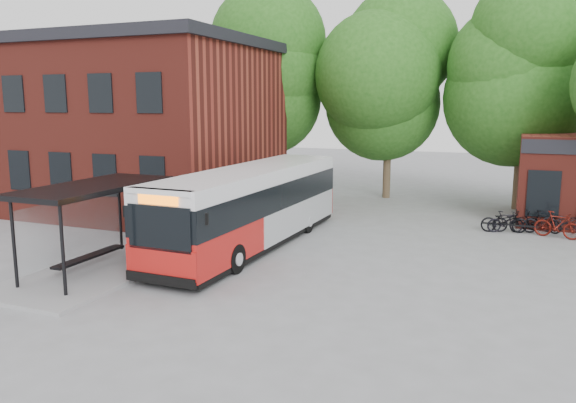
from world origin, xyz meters
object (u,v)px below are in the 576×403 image
at_px(bus_shelter, 95,229).
at_px(bicycle_5, 557,225).
at_px(bicycle_4, 566,222).
at_px(city_bus, 252,207).
at_px(bicycle_3, 544,222).
at_px(bicycle_1, 505,222).
at_px(bicycle_2, 515,221).
at_px(bicycle_0, 504,221).

relative_size(bus_shelter, bicycle_5, 3.86).
distance_m(bicycle_4, bicycle_5, 1.11).
relative_size(city_bus, bicycle_3, 7.96).
xyz_separation_m(city_bus, bicycle_3, (10.43, 6.71, -1.05)).
bearing_deg(bicycle_5, bicycle_1, 97.70).
distance_m(bicycle_1, bicycle_3, 1.64).
bearing_deg(bicycle_3, bicycle_1, 137.07).
xyz_separation_m(bicycle_4, bicycle_5, (-0.37, -1.05, 0.04)).
bearing_deg(bus_shelter, bicycle_2, 41.94).
height_order(bicycle_1, bicycle_2, bicycle_2).
bearing_deg(city_bus, bicycle_4, 32.56).
distance_m(bicycle_3, bicycle_4, 0.83).
bearing_deg(city_bus, bicycle_3, 34.19).
bearing_deg(bicycle_4, city_bus, 123.22).
xyz_separation_m(city_bus, bicycle_2, (9.29, 6.23, -1.02)).
bearing_deg(city_bus, bicycle_1, 35.65).
bearing_deg(bicycle_0, bicycle_4, -83.93).
distance_m(city_bus, bicycle_2, 11.23).
bearing_deg(bicycle_5, bicycle_0, 99.01).
bearing_deg(bicycle_1, city_bus, 103.37).
relative_size(bicycle_1, bicycle_5, 0.85).
relative_size(bicycle_0, bicycle_5, 1.04).
bearing_deg(bicycle_5, bus_shelter, 144.19).
relative_size(city_bus, bicycle_5, 6.51).
xyz_separation_m(bus_shelter, bicycle_3, (13.60, 11.69, -1.00)).
bearing_deg(bus_shelter, bicycle_0, 42.45).
bearing_deg(bicycle_5, bicycle_4, -2.70).
relative_size(bus_shelter, bicycle_4, 3.65).
relative_size(bus_shelter, bicycle_0, 3.71).
distance_m(bicycle_2, bicycle_3, 1.23).
distance_m(city_bus, bicycle_1, 10.84).
xyz_separation_m(bicycle_0, bicycle_5, (2.02, -0.28, 0.05)).
height_order(bicycle_4, bicycle_5, bicycle_5).
relative_size(bicycle_0, bicycle_4, 0.98).
relative_size(bus_shelter, bicycle_1, 4.57).
height_order(bicycle_0, bicycle_2, bicycle_0).
bearing_deg(bicycle_4, bicycle_5, 162.52).
xyz_separation_m(bus_shelter, bicycle_1, (12.09, 11.04, -0.99)).
bearing_deg(bicycle_5, bicycle_2, 90.13).
distance_m(bus_shelter, bicycle_3, 17.96).
relative_size(bicycle_0, bicycle_3, 1.27).
relative_size(bicycle_2, bicycle_3, 1.24).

